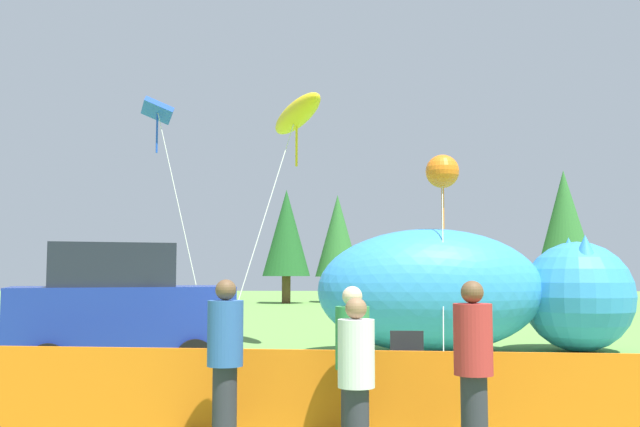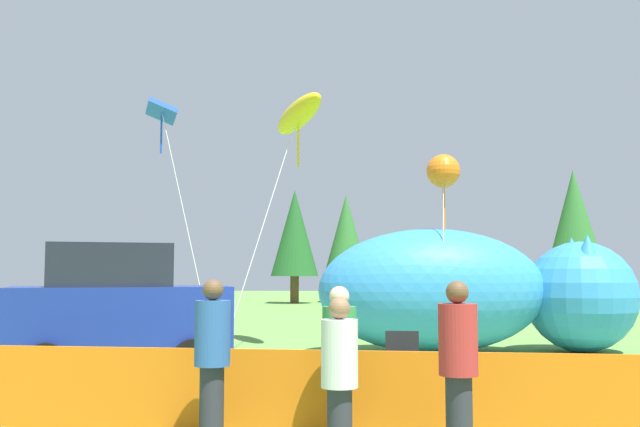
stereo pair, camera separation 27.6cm
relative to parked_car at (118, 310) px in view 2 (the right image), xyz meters
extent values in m
plane|color=#609342|center=(3.36, -1.38, -1.13)|extent=(120.00, 120.00, 0.00)
cube|color=navy|center=(0.04, 0.02, -0.21)|extent=(4.21, 3.04, 1.27)
cube|color=#1E232D|center=(-0.14, -0.05, 0.81)|extent=(2.55, 2.29, 0.76)
cylinder|color=black|center=(0.83, 1.26, -0.79)|extent=(0.71, 0.47, 0.67)
cylinder|color=black|center=(1.46, -0.37, -0.79)|extent=(0.71, 0.47, 0.67)
cylinder|color=black|center=(-1.38, 0.40, -0.79)|extent=(0.71, 0.47, 0.67)
cylinder|color=black|center=(-0.75, -1.23, -0.79)|extent=(0.71, 0.47, 0.67)
cube|color=black|center=(5.02, -1.82, -0.69)|extent=(0.55, 0.55, 0.03)
cube|color=black|center=(5.03, -1.57, -0.45)|extent=(0.51, 0.04, 0.48)
cylinder|color=#A5A5AD|center=(5.24, -2.06, -0.91)|extent=(0.02, 0.02, 0.43)
cylinder|color=#A5A5AD|center=(4.78, -2.04, -0.91)|extent=(0.02, 0.02, 0.43)
cylinder|color=#A5A5AD|center=(5.25, -1.60, -0.91)|extent=(0.02, 0.02, 0.43)
cylinder|color=#A5A5AD|center=(4.80, -1.59, -0.91)|extent=(0.02, 0.02, 0.43)
ellipsoid|color=#338CD8|center=(5.94, 3.71, 0.27)|extent=(5.47, 3.41, 2.80)
ellipsoid|color=white|center=(5.94, 3.71, -0.36)|extent=(3.54, 2.49, 1.26)
sphere|color=#338CD8|center=(9.34, 4.12, 0.13)|extent=(2.52, 2.52, 2.52)
cone|color=#338CD8|center=(9.34, 4.75, 1.14)|extent=(0.71, 0.71, 0.76)
cone|color=#338CD8|center=(9.34, 3.49, 1.14)|extent=(0.71, 0.71, 0.76)
cube|color=orange|center=(4.06, -4.60, -0.66)|extent=(8.50, 0.54, 0.94)
cylinder|color=silver|center=(4.26, -5.97, -0.07)|extent=(0.34, 0.34, 0.62)
sphere|color=#8C6647|center=(4.26, -5.97, 0.34)|extent=(0.20, 0.20, 0.20)
cylinder|color=#2D2D38|center=(5.39, -5.63, -0.72)|extent=(0.26, 0.26, 0.82)
cylinder|color=#B72D2D|center=(5.39, -5.63, 0.04)|extent=(0.38, 0.38, 0.68)
sphere|color=brown|center=(5.39, -5.63, 0.49)|extent=(0.22, 0.22, 0.22)
cylinder|color=#2D2D38|center=(4.22, -5.04, -0.73)|extent=(0.25, 0.25, 0.79)
cylinder|color=#338C4C|center=(4.22, -5.04, -0.01)|extent=(0.36, 0.36, 0.66)
sphere|color=beige|center=(4.22, -5.04, 0.43)|extent=(0.21, 0.21, 0.21)
cylinder|color=#2D2D38|center=(2.88, -5.13, -0.71)|extent=(0.26, 0.26, 0.82)
cylinder|color=#2D59A5|center=(2.88, -5.13, 0.04)|extent=(0.38, 0.38, 0.69)
sphere|color=brown|center=(2.88, -5.13, 0.49)|extent=(0.22, 0.22, 0.22)
cylinder|color=silver|center=(2.05, 3.70, 1.74)|extent=(1.47, 2.10, 5.74)
ellipsoid|color=yellow|center=(2.77, 4.74, 4.60)|extent=(1.78, 2.84, 0.92)
cylinder|color=yellow|center=(2.77, 4.74, 3.90)|extent=(0.06, 0.06, 1.20)
cylinder|color=silver|center=(-0.81, 7.59, 2.24)|extent=(2.02, 1.64, 6.73)
cube|color=blue|center=(-1.80, 8.39, 5.60)|extent=(1.19, 1.11, 0.70)
cylinder|color=blue|center=(-1.80, 8.39, 4.90)|extent=(0.06, 0.06, 1.20)
cylinder|color=silver|center=(6.09, 2.68, 0.91)|extent=(0.22, 1.43, 4.09)
sphere|color=orange|center=(6.19, 3.38, 2.95)|extent=(0.75, 0.75, 0.75)
cylinder|color=orange|center=(6.19, 3.38, 2.25)|extent=(0.06, 0.06, 1.20)
cylinder|color=brown|center=(3.02, 31.21, -0.34)|extent=(0.50, 0.50, 1.58)
cone|color=#2D6B2D|center=(3.02, 31.21, 2.97)|extent=(2.77, 2.77, 5.04)
cylinder|color=brown|center=(0.01, 29.59, -0.32)|extent=(0.52, 0.52, 1.61)
cone|color=#1E5623|center=(0.01, 29.59, 3.07)|extent=(2.84, 2.84, 5.16)
cylinder|color=brown|center=(16.29, 29.34, -0.20)|extent=(0.59, 0.59, 1.85)
cone|color=#2D6B2D|center=(16.29, 29.34, 3.69)|extent=(3.26, 3.26, 5.93)
camera|label=1|loc=(4.29, -12.65, 0.67)|focal=40.00mm
camera|label=2|loc=(4.56, -12.63, 0.67)|focal=40.00mm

